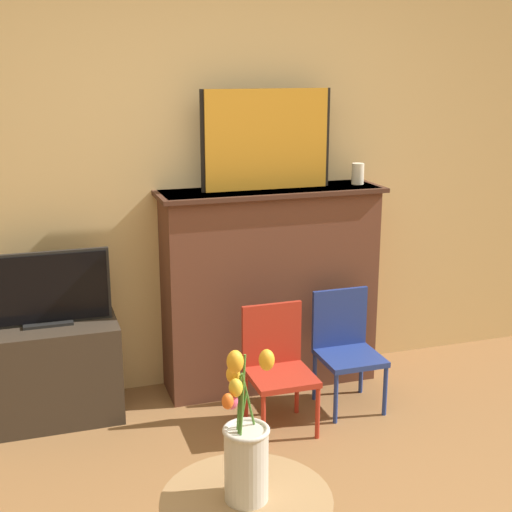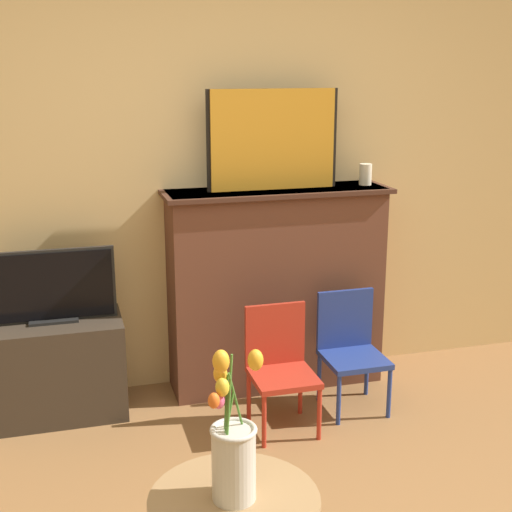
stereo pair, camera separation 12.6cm
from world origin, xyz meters
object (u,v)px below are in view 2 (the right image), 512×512
Objects in this scene: chair_red at (280,362)px; chair_blue at (350,345)px; painting at (273,140)px; tv_monitor at (51,287)px; vase_tulips at (233,451)px.

chair_red and chair_blue have the same top height.
painting reaches higher than tv_monitor.
tv_monitor is 1.03× the size of chair_blue.
painting is 1.22m from chair_blue.
painting is 1.16× the size of chair_blue.
tv_monitor is 1.65m from chair_blue.
chair_blue is 1.17× the size of vase_tulips.
vase_tulips reaches higher than chair_blue.
chair_red is 0.46m from chair_blue.
chair_blue is at bearing 14.85° from chair_red.
vase_tulips reaches higher than chair_red.
chair_red is 1.17× the size of vase_tulips.
chair_red is 1.00× the size of chair_blue.
painting is 2.07m from vase_tulips.
vase_tulips is at bearing -71.75° from tv_monitor.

